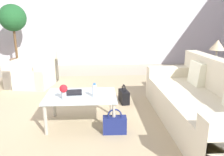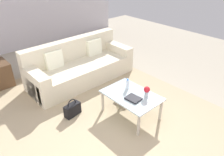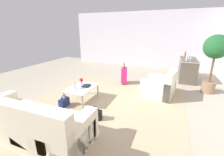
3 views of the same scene
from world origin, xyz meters
The scene contains 14 objects.
ground_plane centered at (0.00, 0.00, 0.00)m, with size 12.00×12.00×0.00m, color #A89E89.
wall_back centered at (0.00, 4.06, 1.55)m, with size 10.24×0.12×3.10m, color silver.
area_rug centered at (0.60, 0.20, 0.00)m, with size 5.20×4.40×0.01m, color tan.
couch centered at (2.20, -0.60, 0.31)m, with size 0.98×2.50×0.94m.
armchair centered at (-0.89, 1.67, 0.30)m, with size 1.09×1.08×0.86m.
coffee_table centered at (0.40, -0.50, 0.40)m, with size 1.01×0.70×0.46m.
water_bottle centered at (0.60, -0.60, 0.55)m, with size 0.06×0.06×0.20m.
coffee_table_book centered at (0.28, -0.42, 0.47)m, with size 0.25×0.21×0.03m, color black.
flower_vase centered at (0.18, -0.65, 0.58)m, with size 0.11×0.11×0.21m.
side_table centered at (3.20, 1.00, 0.28)m, with size 0.59×0.59×0.55m, color #513823.
table_lamp centered at (3.20, 1.00, 0.98)m, with size 0.32×0.32×0.55m.
handbag_black centered at (1.13, 0.32, 0.13)m, with size 0.18×0.34×0.36m.
handbag_navy centered at (0.87, -0.81, 0.13)m, with size 0.32×0.15×0.36m.
potted_ficus centered at (-1.80, 3.20, 1.38)m, with size 0.77×0.77×1.96m.
Camera 1 is at (0.66, -3.52, 1.50)m, focal length 35.00 mm.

